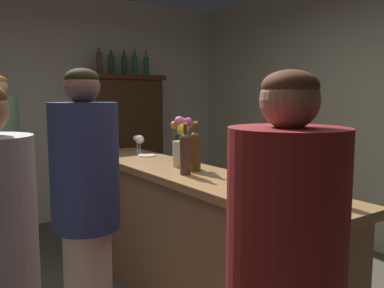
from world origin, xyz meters
TOP-DOWN VIEW (x-y plane):
  - wall_back at (0.00, 2.96)m, footprint 4.99×0.12m
  - bar_counter at (0.31, 0.32)m, footprint 0.53×2.68m
  - display_cabinet at (0.94, 2.66)m, footprint 0.99×0.41m
  - wine_bottle_rose at (0.35, 0.26)m, footprint 0.08×0.08m
  - wine_bottle_merlot at (0.23, 0.19)m, footprint 0.07×0.07m
  - wine_bottle_chardonnay at (0.14, 1.36)m, footprint 0.08×0.08m
  - wine_bottle_syrah at (0.49, 0.68)m, footprint 0.07×0.07m
  - wine_bottle_pinot at (0.40, -0.80)m, footprint 0.07×0.07m
  - wine_glass_front at (0.49, 1.42)m, footprint 0.08×0.08m
  - wine_glass_mid at (0.44, 1.27)m, footprint 0.08×0.08m
  - wine_glass_rear at (0.24, 1.49)m, footprint 0.06×0.06m
  - flower_arrangement at (0.37, 0.44)m, footprint 0.15×0.16m
  - cheese_plate at (0.40, 1.06)m, footprint 0.16×0.16m
  - display_bottle_left at (0.62, 2.66)m, footprint 0.07×0.07m
  - display_bottle_midleft at (0.77, 2.66)m, footprint 0.08×0.08m
  - display_bottle_center at (0.95, 2.66)m, footprint 0.07×0.07m
  - display_bottle_midright at (1.09, 2.66)m, footprint 0.07×0.07m
  - display_bottle_right at (1.25, 2.66)m, footprint 0.07×0.07m
  - patron_in_grey at (-0.55, -0.08)m, footprint 0.34×0.34m
  - patron_redhead at (-0.65, 1.74)m, footprint 0.32×0.32m

SIDE VIEW (x-z plane):
  - bar_counter at x=0.31m, z-range 0.00..1.01m
  - patron_in_grey at x=-0.55m, z-range 0.08..1.74m
  - display_cabinet at x=0.94m, z-range 0.04..1.83m
  - patron_redhead at x=-0.65m, z-range 0.09..1.79m
  - cheese_plate at x=0.40m, z-range 1.01..1.02m
  - wine_glass_rear at x=0.24m, z-range 1.04..1.18m
  - wine_glass_front at x=0.49m, z-range 1.04..1.19m
  - wine_glass_mid at x=0.44m, z-range 1.05..1.21m
  - wine_bottle_pinot at x=0.40m, z-range 0.99..1.27m
  - wine_bottle_syrah at x=0.49m, z-range 0.99..1.29m
  - wine_bottle_chardonnay at x=0.14m, z-range 0.99..1.30m
  - wine_bottle_merlot at x=0.23m, z-range 0.99..1.33m
  - wine_bottle_rose at x=0.35m, z-range 0.99..1.34m
  - flower_arrangement at x=0.37m, z-range 0.99..1.36m
  - wall_back at x=0.00m, z-range 0.00..2.77m
  - display_bottle_center at x=0.95m, z-range 1.78..2.08m
  - display_bottle_right at x=1.25m, z-range 1.77..2.09m
  - display_bottle_midleft at x=0.77m, z-range 1.78..2.08m
  - display_bottle_midright at x=1.09m, z-range 1.77..2.10m
  - display_bottle_left at x=0.62m, z-range 1.78..2.11m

